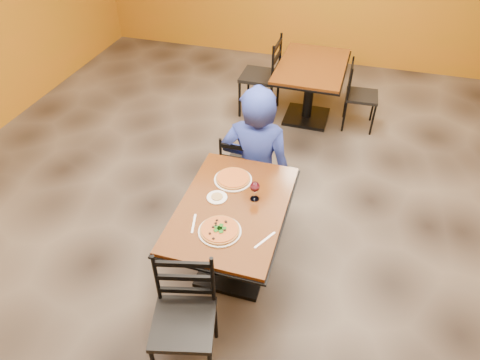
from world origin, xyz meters
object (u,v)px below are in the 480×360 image
(plate_main, at_px, (220,231))
(side_plate, at_px, (217,197))
(table_main, at_px, (233,224))
(pizza_main, at_px, (220,230))
(plate_far, at_px, (233,180))
(chair_main_near, at_px, (184,324))
(chair_main_far, at_px, (244,168))
(pizza_far, at_px, (233,178))
(table_second, at_px, (310,79))
(diner, at_px, (256,154))
(chair_second_right, at_px, (362,96))
(wine_glass, at_px, (255,190))
(chair_second_left, at_px, (260,76))

(plate_main, relative_size, side_plate, 1.94)
(table_main, relative_size, pizza_main, 4.33)
(plate_far, height_order, side_plate, same)
(chair_main_near, bearing_deg, chair_main_far, 78.88)
(chair_main_far, height_order, pizza_far, chair_main_far)
(table_second, xyz_separation_m, chair_main_far, (-0.35, -1.78, -0.14))
(chair_main_far, xyz_separation_m, plate_main, (0.15, -1.16, 0.34))
(diner, height_order, plate_far, diner)
(chair_main_far, bearing_deg, table_second, -100.73)
(table_main, relative_size, chair_main_near, 1.35)
(chair_main_near, distance_m, chair_second_right, 3.65)
(chair_main_near, distance_m, wine_glass, 1.09)
(side_plate, bearing_deg, pizza_main, -68.22)
(chair_main_near, relative_size, chair_main_far, 1.08)
(table_second, relative_size, chair_second_left, 1.22)
(table_second, distance_m, plate_main, 2.95)
(chair_second_right, height_order, wine_glass, wine_glass)
(side_plate, bearing_deg, plate_main, -68.22)
(chair_main_near, xyz_separation_m, side_plate, (-0.07, 0.93, 0.30))
(chair_second_right, bearing_deg, chair_second_left, 87.22)
(plate_far, bearing_deg, table_second, 83.34)
(table_main, height_order, pizza_main, pizza_main)
(chair_main_far, relative_size, wine_glass, 4.65)
(plate_main, distance_m, plate_far, 0.58)
(plate_main, bearing_deg, chair_second_right, 73.99)
(table_main, distance_m, chair_main_far, 0.91)
(plate_main, xyz_separation_m, side_plate, (-0.13, 0.34, 0.00))
(chair_main_near, relative_size, pizza_main, 3.20)
(diner, distance_m, side_plate, 0.75)
(side_plate, distance_m, wine_glass, 0.30)
(plate_main, height_order, pizza_main, pizza_main)
(table_main, height_order, diner, diner)
(table_second, distance_m, side_plate, 2.63)
(diner, xyz_separation_m, pizza_main, (0.01, -1.07, 0.09))
(table_second, distance_m, diner, 1.88)
(plate_main, relative_size, pizza_main, 1.09)
(table_main, distance_m, pizza_main, 0.35)
(chair_second_right, relative_size, wine_glass, 4.66)
(plate_main, relative_size, plate_far, 1.00)
(table_main, distance_m, chair_main_near, 0.88)
(table_second, xyz_separation_m, plate_far, (-0.28, -2.36, 0.20))
(chair_second_right, bearing_deg, side_plate, 156.62)
(plate_far, bearing_deg, diner, 82.37)
(table_second, distance_m, plate_far, 2.38)
(plate_main, bearing_deg, chair_second_left, 98.69)
(table_second, xyz_separation_m, wine_glass, (-0.05, -2.53, 0.28))
(table_second, height_order, chair_second_right, chair_second_right)
(chair_second_left, xyz_separation_m, plate_far, (0.37, -2.36, 0.25))
(plate_main, height_order, plate_far, same)
(table_second, height_order, wine_glass, wine_glass)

